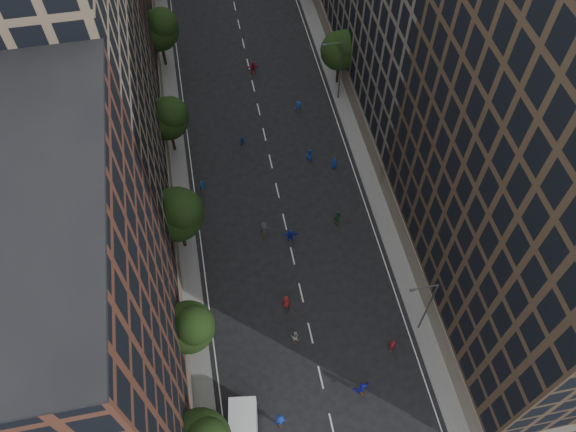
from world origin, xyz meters
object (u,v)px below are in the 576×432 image
(cargo_van, at_px, (243,432))
(skater_0, at_px, (236,402))
(streetlamp_far, at_px, (339,68))
(streetlamp_near, at_px, (427,305))

(cargo_van, xyz_separation_m, skater_0, (-0.28, 2.84, -0.70))
(streetlamp_far, xyz_separation_m, cargo_van, (-18.19, -39.88, -3.64))
(skater_0, bearing_deg, cargo_van, 97.87)
(streetlamp_near, bearing_deg, cargo_van, -159.29)
(skater_0, bearing_deg, streetlamp_near, -165.38)
(streetlamp_far, height_order, skater_0, streetlamp_far)
(streetlamp_far, relative_size, skater_0, 5.46)
(streetlamp_far, distance_m, cargo_van, 43.98)
(cargo_van, bearing_deg, streetlamp_near, 28.83)
(streetlamp_near, xyz_separation_m, streetlamp_far, (0.00, 33.00, 0.00))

